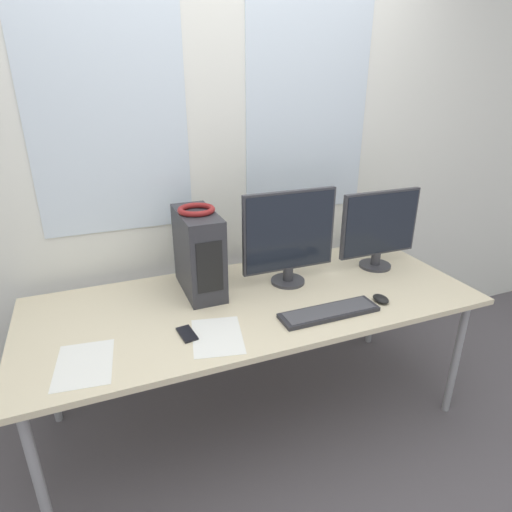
{
  "coord_description": "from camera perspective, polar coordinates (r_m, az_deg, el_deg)",
  "views": [
    {
      "loc": [
        -0.7,
        -1.3,
        1.75
      ],
      "look_at": [
        0.01,
        0.45,
        0.97
      ],
      "focal_mm": 30.0,
      "sensor_mm": 36.0,
      "label": 1
    }
  ],
  "objects": [
    {
      "name": "mouse",
      "position": [
        2.2,
        16.3,
        -5.5
      ],
      "size": [
        0.07,
        0.1,
        0.03
      ],
      "color": "black",
      "rests_on": "desk"
    },
    {
      "name": "headphones",
      "position": [
        2.09,
        -7.97,
        6.14
      ],
      "size": [
        0.18,
        0.18,
        0.03
      ],
      "color": "maroon",
      "rests_on": "pc_tower"
    },
    {
      "name": "desk",
      "position": [
        2.16,
        -0.13,
        -6.73
      ],
      "size": [
        2.21,
        0.9,
        0.74
      ],
      "color": "beige",
      "rests_on": "ground_plane"
    },
    {
      "name": "wall_back",
      "position": [
        2.46,
        -5.29,
        13.14
      ],
      "size": [
        8.0,
        0.07,
        2.7
      ],
      "color": "silver",
      "rests_on": "ground_plane"
    },
    {
      "name": "pc_tower",
      "position": [
        2.17,
        -7.65,
        0.49
      ],
      "size": [
        0.18,
        0.4,
        0.42
      ],
      "color": "#2D2D33",
      "rests_on": "desk"
    },
    {
      "name": "keyboard",
      "position": [
        2.03,
        9.72,
        -7.39
      ],
      "size": [
        0.48,
        0.13,
        0.02
      ],
      "color": "#28282D",
      "rests_on": "desk"
    },
    {
      "name": "paper_sheet_front",
      "position": [
        1.82,
        -21.94,
        -13.23
      ],
      "size": [
        0.24,
        0.32,
        0.0
      ],
      "rotation": [
        0.0,
        0.0,
        -0.12
      ],
      "color": "white",
      "rests_on": "desk"
    },
    {
      "name": "monitor_main",
      "position": [
        2.21,
        4.46,
        2.67
      ],
      "size": [
        0.51,
        0.18,
        0.5
      ],
      "color": "#333338",
      "rests_on": "desk"
    },
    {
      "name": "paper_sheet_left",
      "position": [
        1.86,
        -5.19,
        -10.59
      ],
      "size": [
        0.27,
        0.33,
        0.0
      ],
      "rotation": [
        0.0,
        0.0,
        -0.21
      ],
      "color": "white",
      "rests_on": "desk"
    },
    {
      "name": "ground_plane",
      "position": [
        2.29,
        4.6,
        -27.41
      ],
      "size": [
        14.0,
        14.0,
        0.0
      ],
      "primitive_type": "plane",
      "color": "#565156"
    },
    {
      "name": "monitor_right_near",
      "position": [
        2.51,
        16.12,
        3.59
      ],
      "size": [
        0.49,
        0.18,
        0.45
      ],
      "color": "#333338",
      "rests_on": "desk"
    },
    {
      "name": "cell_phone",
      "position": [
        1.88,
        -9.19,
        -10.21
      ],
      "size": [
        0.07,
        0.13,
        0.01
      ],
      "rotation": [
        0.0,
        0.0,
        0.11
      ],
      "color": "black",
      "rests_on": "desk"
    }
  ]
}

